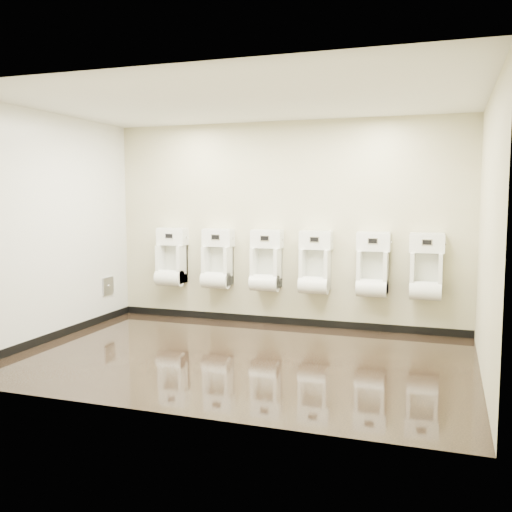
{
  "coord_description": "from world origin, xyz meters",
  "views": [
    {
      "loc": [
        2.13,
        -5.81,
        1.78
      ],
      "look_at": [
        -0.01,
        0.55,
        1.08
      ],
      "focal_mm": 40.0,
      "sensor_mm": 36.0,
      "label": 1
    }
  ],
  "objects_px": {
    "urinal_2": "(266,265)",
    "urinal_4": "(373,269)",
    "urinal_1": "(217,263)",
    "urinal_0": "(171,261)",
    "urinal_5": "(426,272)",
    "access_panel": "(108,286)",
    "urinal_3": "(315,267)"
  },
  "relations": [
    {
      "from": "urinal_1",
      "to": "urinal_3",
      "type": "relative_size",
      "value": 1.0
    },
    {
      "from": "access_panel",
      "to": "urinal_2",
      "type": "bearing_deg",
      "value": 10.11
    },
    {
      "from": "urinal_4",
      "to": "access_panel",
      "type": "bearing_deg",
      "value": -173.8
    },
    {
      "from": "access_panel",
      "to": "urinal_0",
      "type": "relative_size",
      "value": 0.3
    },
    {
      "from": "urinal_1",
      "to": "urinal_2",
      "type": "bearing_deg",
      "value": 0.0
    },
    {
      "from": "urinal_2",
      "to": "urinal_5",
      "type": "height_order",
      "value": "same"
    },
    {
      "from": "urinal_1",
      "to": "urinal_4",
      "type": "xyz_separation_m",
      "value": [
        2.18,
        0.0,
        0.0
      ]
    },
    {
      "from": "urinal_1",
      "to": "urinal_2",
      "type": "distance_m",
      "value": 0.72
    },
    {
      "from": "urinal_2",
      "to": "urinal_3",
      "type": "distance_m",
      "value": 0.69
    },
    {
      "from": "urinal_3",
      "to": "urinal_4",
      "type": "height_order",
      "value": "same"
    },
    {
      "from": "urinal_2",
      "to": "urinal_4",
      "type": "height_order",
      "value": "same"
    },
    {
      "from": "urinal_0",
      "to": "urinal_5",
      "type": "relative_size",
      "value": 1.0
    },
    {
      "from": "urinal_3",
      "to": "urinal_5",
      "type": "distance_m",
      "value": 1.43
    },
    {
      "from": "urinal_2",
      "to": "urinal_4",
      "type": "relative_size",
      "value": 1.0
    },
    {
      "from": "urinal_1",
      "to": "urinal_3",
      "type": "bearing_deg",
      "value": 0.0
    },
    {
      "from": "urinal_0",
      "to": "urinal_2",
      "type": "distance_m",
      "value": 1.45
    },
    {
      "from": "urinal_3",
      "to": "urinal_2",
      "type": "bearing_deg",
      "value": 180.0
    },
    {
      "from": "urinal_5",
      "to": "urinal_0",
      "type": "bearing_deg",
      "value": 180.0
    },
    {
      "from": "access_panel",
      "to": "urinal_5",
      "type": "relative_size",
      "value": 0.3
    },
    {
      "from": "urinal_4",
      "to": "urinal_5",
      "type": "relative_size",
      "value": 1.0
    },
    {
      "from": "urinal_0",
      "to": "urinal_2",
      "type": "xyz_separation_m",
      "value": [
        1.45,
        0.0,
        0.0
      ]
    },
    {
      "from": "urinal_1",
      "to": "urinal_3",
      "type": "height_order",
      "value": "same"
    },
    {
      "from": "access_panel",
      "to": "urinal_3",
      "type": "distance_m",
      "value": 3.0
    },
    {
      "from": "access_panel",
      "to": "urinal_5",
      "type": "height_order",
      "value": "urinal_5"
    },
    {
      "from": "urinal_1",
      "to": "urinal_2",
      "type": "xyz_separation_m",
      "value": [
        0.72,
        0.0,
        0.0
      ]
    },
    {
      "from": "urinal_2",
      "to": "urinal_3",
      "type": "height_order",
      "value": "same"
    },
    {
      "from": "access_panel",
      "to": "urinal_4",
      "type": "bearing_deg",
      "value": 6.2
    },
    {
      "from": "urinal_2",
      "to": "urinal_5",
      "type": "xyz_separation_m",
      "value": [
        2.12,
        0.0,
        0.0
      ]
    },
    {
      "from": "urinal_1",
      "to": "urinal_4",
      "type": "distance_m",
      "value": 2.18
    },
    {
      "from": "urinal_0",
      "to": "urinal_5",
      "type": "distance_m",
      "value": 3.56
    },
    {
      "from": "urinal_0",
      "to": "urinal_2",
      "type": "height_order",
      "value": "same"
    },
    {
      "from": "urinal_3",
      "to": "urinal_0",
      "type": "bearing_deg",
      "value": 180.0
    }
  ]
}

